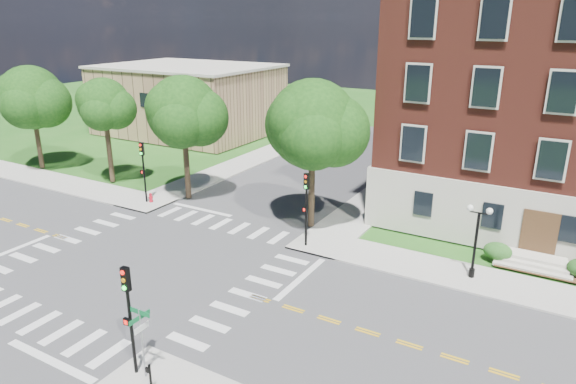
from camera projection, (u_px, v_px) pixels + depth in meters
The scene contains 19 objects.
ground at pixel (148, 264), 30.62m from camera, with size 160.00×160.00×0.00m, color #215818.
road_ew at pixel (148, 264), 30.62m from camera, with size 90.00×12.00×0.01m, color #3D3D3F.
road_ns at pixel (148, 264), 30.62m from camera, with size 12.00×90.00×0.01m, color #3D3D3F.
sidewalk_ne at pixel (468, 227), 35.94m from camera, with size 34.00×34.00×0.12m.
sidewalk_nw at pixel (146, 166), 50.48m from camera, with size 34.00×34.00×0.12m.
crosswalk_east at pixel (247, 295), 27.22m from camera, with size 2.20×10.20×0.02m, color silver, non-canonical shape.
stop_bar_east at pixel (301, 279), 28.92m from camera, with size 0.40×5.50×0.00m, color silver.
secondary_building at pixel (189, 99), 64.23m from camera, with size 20.40×15.40×8.30m.
tree_a at pixel (31, 98), 47.57m from camera, with size 5.88×5.88×9.73m.
tree_b at pixel (104, 104), 43.39m from camera, with size 4.38×4.38×9.10m.
tree_c at pixel (183, 112), 39.35m from camera, with size 5.58×5.58×9.77m.
tree_d at pixel (313, 125), 33.64m from camera, with size 5.97×5.97×10.18m.
traffic_signal_se at pixel (129, 307), 20.13m from camera, with size 0.33×0.36×4.80m.
traffic_signal_ne at pixel (306, 200), 31.88m from camera, with size 0.38×0.45×4.80m.
traffic_signal_nw at pixel (143, 164), 39.62m from camera, with size 0.38×0.46×4.80m.
twin_lamp_west at pixel (476, 238), 28.11m from camera, with size 1.36×0.36×4.23m.
street_sign_pole at pixel (141, 330), 20.18m from camera, with size 1.10×1.10×3.10m.
push_button_post at pixel (150, 377), 19.84m from camera, with size 0.14×0.21×1.20m.
fire_hydrant at pixel (151, 198), 40.47m from camera, with size 0.35×0.35×0.75m.
Camera 1 is at (21.06, -19.70, 13.98)m, focal length 32.00 mm.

